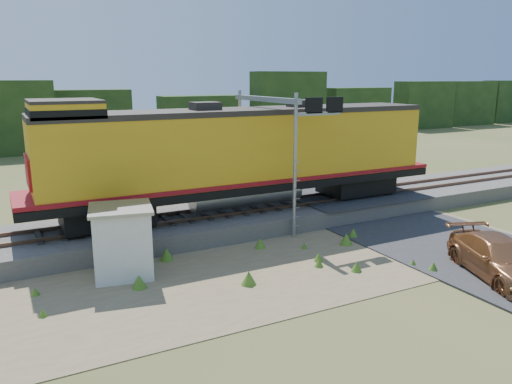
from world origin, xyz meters
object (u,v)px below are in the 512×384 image
locomotive (241,154)px  signal_gantry (277,125)px  car (500,258)px  shed (122,241)px

locomotive → signal_gantry: bearing=-21.5°
car → signal_gantry: bearing=132.6°
locomotive → shed: bearing=-150.9°
shed → signal_gantry: (8.24, 3.03, 3.59)m
car → locomotive: bearing=138.9°
locomotive → car: 11.95m
signal_gantry → car: size_ratio=1.31×
locomotive → car: (5.52, -10.21, -2.87)m
signal_gantry → car: signal_gantry is taller
locomotive → signal_gantry: size_ratio=3.18×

